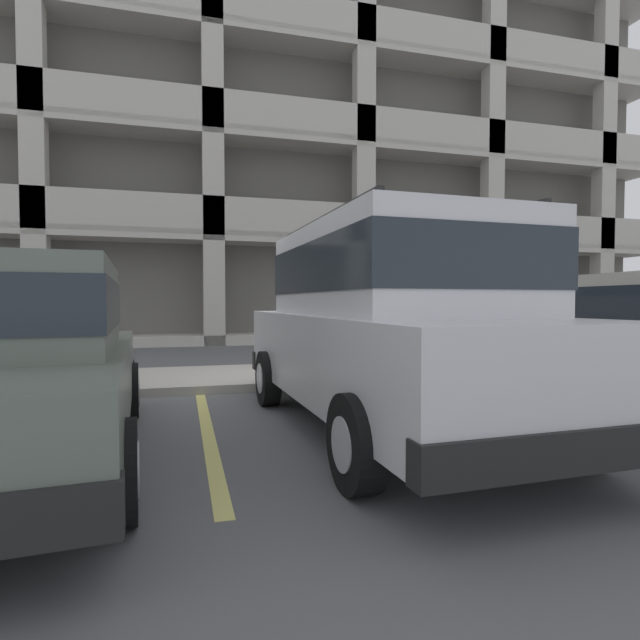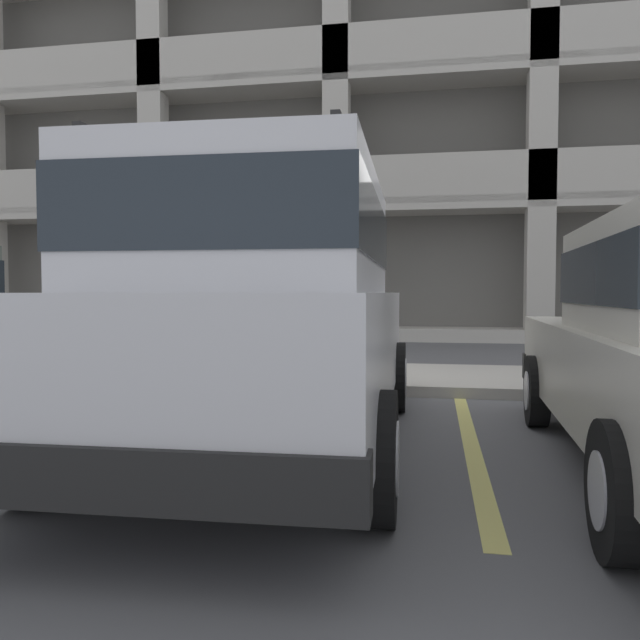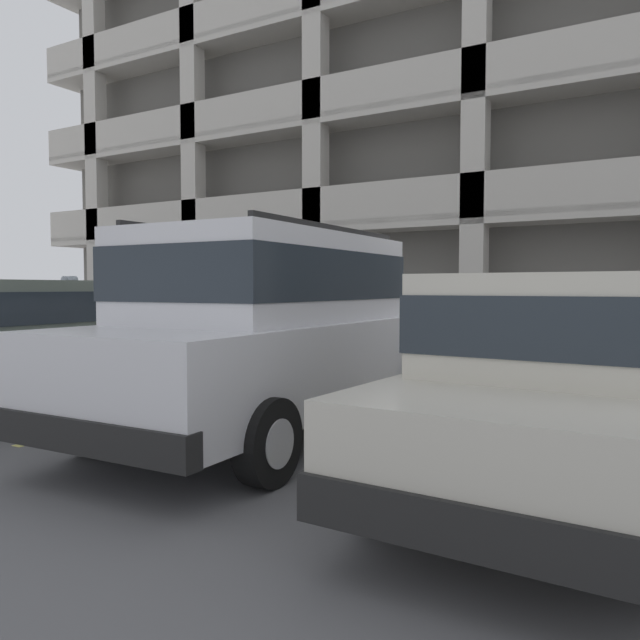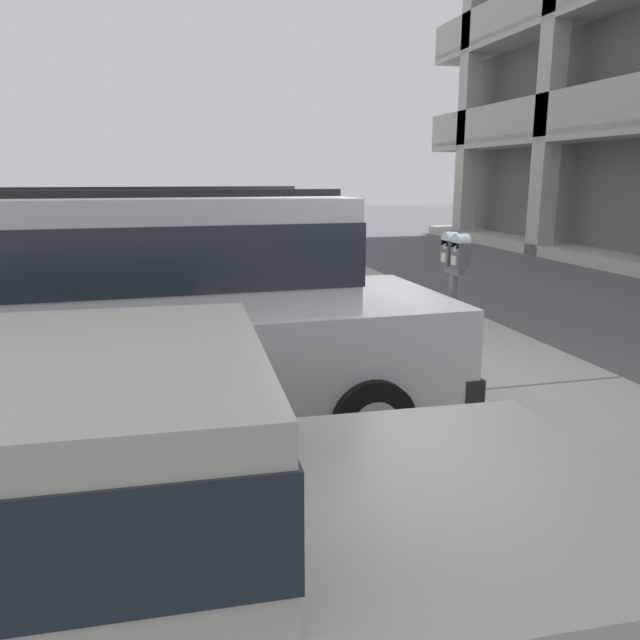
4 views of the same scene
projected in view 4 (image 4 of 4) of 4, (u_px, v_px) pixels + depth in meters
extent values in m
cube|color=#565659|center=(402.00, 414.00, 5.84)|extent=(80.00, 80.00, 0.10)
cube|color=#ADA89E|center=(526.00, 391.00, 6.12)|extent=(40.00, 2.20, 0.12)
cube|color=#606060|center=(323.00, 270.00, 13.67)|extent=(0.03, 2.16, 0.00)
cube|color=#606060|center=(386.00, 306.00, 9.89)|extent=(0.03, 2.16, 0.00)
cube|color=#606060|center=(526.00, 385.00, 6.11)|extent=(0.03, 2.16, 0.00)
cube|color=#DBD16B|center=(210.00, 311.00, 10.05)|extent=(0.12, 4.80, 0.01)
cube|color=#DBD16B|center=(233.00, 369.00, 7.01)|extent=(0.12, 4.80, 0.01)
cube|color=#DBD16B|center=(289.00, 517.00, 3.97)|extent=(0.12, 4.80, 0.01)
cube|color=silver|center=(165.00, 352.00, 5.05)|extent=(1.98, 4.75, 0.80)
cube|color=silver|center=(152.00, 252.00, 4.85)|extent=(1.71, 2.96, 0.84)
cube|color=#232B33|center=(152.00, 249.00, 4.85)|extent=(1.73, 2.99, 0.46)
cube|color=black|center=(424.00, 363.00, 5.73)|extent=(1.88, 0.22, 0.24)
cube|color=silver|center=(461.00, 340.00, 5.13)|extent=(0.24, 0.04, 0.14)
cube|color=silver|center=(405.00, 311.00, 6.20)|extent=(0.24, 0.04, 0.14)
cylinder|color=black|center=(371.00, 421.00, 4.69)|extent=(0.22, 0.67, 0.66)
cylinder|color=#B2B2B7|center=(371.00, 421.00, 4.69)|extent=(0.23, 0.37, 0.36)
cylinder|color=black|center=(309.00, 356.00, 6.38)|extent=(0.22, 0.67, 0.66)
cylinder|color=#B2B2B7|center=(309.00, 356.00, 6.38)|extent=(0.23, 0.37, 0.36)
cube|color=black|center=(150.00, 194.00, 4.11)|extent=(0.13, 2.62, 0.05)
cube|color=black|center=(147.00, 190.00, 5.39)|extent=(0.13, 2.62, 0.05)
cube|color=#5B665B|center=(141.00, 297.00, 8.05)|extent=(2.03, 4.52, 0.60)
cube|color=#5B665B|center=(113.00, 250.00, 7.81)|extent=(1.64, 2.09, 0.64)
cube|color=#232B33|center=(113.00, 249.00, 7.81)|extent=(1.67, 2.12, 0.35)
cube|color=black|center=(301.00, 300.00, 8.76)|extent=(1.74, 0.29, 0.24)
cube|color=silver|center=(316.00, 290.00, 8.23)|extent=(0.24, 0.05, 0.14)
cube|color=silver|center=(294.00, 278.00, 9.21)|extent=(0.24, 0.05, 0.14)
cylinder|color=black|center=(259.00, 326.00, 7.77)|extent=(0.21, 0.61, 0.60)
cylinder|color=#B2B2B7|center=(259.00, 326.00, 7.77)|extent=(0.20, 0.34, 0.33)
cylinder|color=black|center=(234.00, 301.00, 9.31)|extent=(0.21, 0.61, 0.60)
cylinder|color=#B2B2B7|center=(234.00, 301.00, 9.31)|extent=(0.20, 0.34, 0.33)
cylinder|color=black|center=(20.00, 344.00, 6.92)|extent=(0.21, 0.61, 0.60)
cylinder|color=#B2B2B7|center=(20.00, 344.00, 6.92)|extent=(0.20, 0.34, 0.33)
cylinder|color=black|center=(35.00, 314.00, 8.46)|extent=(0.21, 0.61, 0.60)
cylinder|color=#B2B2B7|center=(35.00, 314.00, 8.46)|extent=(0.20, 0.34, 0.33)
cube|color=beige|center=(80.00, 600.00, 2.30)|extent=(1.85, 4.46, 0.60)
cube|color=black|center=(594.00, 567.00, 2.78)|extent=(1.74, 0.22, 0.24)
cube|color=silver|center=(544.00, 465.00, 3.24)|extent=(0.24, 0.04, 0.14)
cylinder|color=black|center=(369.00, 515.00, 3.44)|extent=(0.18, 0.61, 0.60)
cylinder|color=#B2B2B7|center=(369.00, 515.00, 3.44)|extent=(0.19, 0.34, 0.33)
cylinder|color=#595B60|center=(451.00, 339.00, 5.53)|extent=(0.07, 0.07, 1.18)
cube|color=#595B60|center=(454.00, 270.00, 5.39)|extent=(0.28, 0.06, 0.06)
cube|color=#424447|center=(450.00, 253.00, 5.46)|extent=(0.15, 0.11, 0.22)
cylinder|color=#8C99A3|center=(450.00, 240.00, 5.43)|extent=(0.15, 0.11, 0.15)
cube|color=#B7B293|center=(443.00, 257.00, 5.45)|extent=(0.08, 0.01, 0.08)
cube|color=#424447|center=(460.00, 256.00, 5.27)|extent=(0.15, 0.11, 0.22)
cylinder|color=#8C99A3|center=(461.00, 243.00, 5.24)|extent=(0.15, 0.11, 0.15)
cube|color=#B7B293|center=(454.00, 260.00, 5.26)|extent=(0.08, 0.01, 0.08)
cylinder|color=#595B60|center=(296.00, 254.00, 11.60)|extent=(0.07, 0.07, 1.19)
cube|color=#595B60|center=(296.00, 220.00, 11.46)|extent=(0.28, 0.06, 0.06)
cube|color=#515459|center=(295.00, 212.00, 11.52)|extent=(0.15, 0.11, 0.22)
cylinder|color=#8C99A3|center=(295.00, 206.00, 11.49)|extent=(0.15, 0.11, 0.15)
cube|color=#B7B293|center=(292.00, 214.00, 11.51)|extent=(0.08, 0.01, 0.08)
cube|color=#515459|center=(297.00, 212.00, 11.33)|extent=(0.15, 0.11, 0.22)
cylinder|color=#8C99A3|center=(297.00, 206.00, 11.31)|extent=(0.15, 0.11, 0.15)
cube|color=#B7B293|center=(294.00, 215.00, 11.33)|extent=(0.08, 0.01, 0.08)
cube|color=#B7B2A8|center=(472.00, 54.00, 20.23)|extent=(0.60, 0.50, 12.00)
cube|color=#B7B2A8|center=(556.00, 21.00, 15.92)|extent=(0.60, 0.50, 12.00)
cylinder|color=gold|center=(357.00, 296.00, 9.18)|extent=(0.20, 0.20, 0.55)
sphere|color=gold|center=(357.00, 274.00, 9.11)|extent=(0.18, 0.18, 0.18)
cylinder|color=gold|center=(347.00, 295.00, 9.14)|extent=(0.08, 0.10, 0.08)
cylinder|color=gold|center=(360.00, 296.00, 9.04)|extent=(0.10, 0.07, 0.07)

